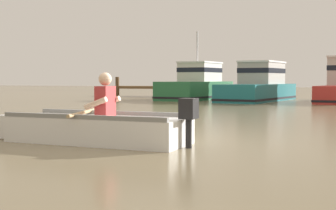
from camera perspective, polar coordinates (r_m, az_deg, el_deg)
The scene contains 5 objects.
ground_plane at distance 8.40m, azimuth -0.42°, elevation -4.26°, with size 120.00×120.00×0.00m, color #7A6B4C.
wooden_dock at distance 28.94m, azimuth 3.03°, elevation 2.09°, with size 10.48×1.64×1.23m.
rowboat_with_person at distance 8.22m, azimuth -8.82°, elevation -2.70°, with size 3.71×1.93×1.19m.
moored_boat_green at distance 25.79m, azimuth 3.51°, elevation 2.38°, with size 2.80×5.80×3.65m.
moored_boat_teal at distance 24.38m, azimuth 10.86°, elevation 2.23°, with size 2.99×6.62×2.00m.
Camera 1 is at (3.21, -7.69, 1.07)m, focal length 50.93 mm.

